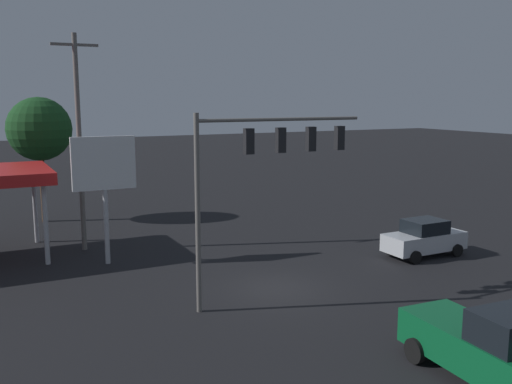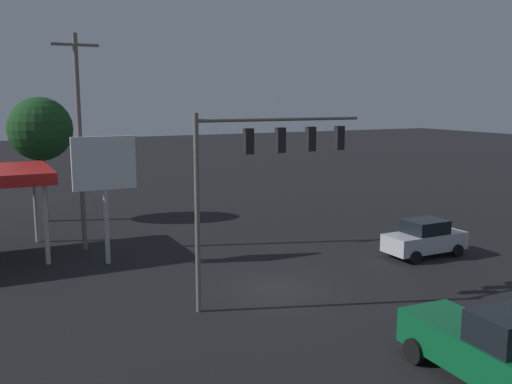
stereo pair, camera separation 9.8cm
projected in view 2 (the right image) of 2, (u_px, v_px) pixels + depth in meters
ground_plane at (276, 288)px, 24.88m from camera, size 200.00×200.00×0.00m
traffic_signal_assembly at (264, 159)px, 22.43m from camera, size 7.33×0.43×7.65m
utility_pole at (80, 139)px, 30.18m from camera, size 2.40×0.26×11.50m
price_sign at (104, 169)px, 27.78m from camera, size 3.07×0.27×6.35m
pickup_parked at (486, 347)px, 16.34m from camera, size 2.46×5.29×2.40m
sedan_far at (425, 238)px, 29.74m from camera, size 4.42×2.09×1.93m
street_tree at (40, 129)px, 37.31m from camera, size 4.17×4.17×8.27m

